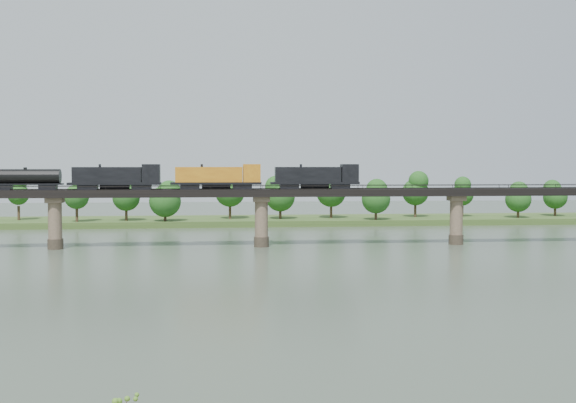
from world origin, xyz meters
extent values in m
plane|color=#394738|center=(0.00, 0.00, 0.00)|extent=(400.00, 400.00, 0.00)
cube|color=#355020|center=(0.00, 85.00, 0.80)|extent=(300.00, 24.00, 1.60)
cylinder|color=#473A2D|center=(-40.00, 30.00, 1.00)|extent=(3.00, 3.00, 2.00)
cylinder|color=#7D6552|center=(-40.00, 30.00, 5.50)|extent=(2.60, 2.60, 9.00)
cube|color=#7D6552|center=(-40.00, 30.00, 9.50)|extent=(3.20, 3.20, 1.00)
cylinder|color=#473A2D|center=(0.00, 30.00, 1.00)|extent=(3.00, 3.00, 2.00)
cylinder|color=#7D6552|center=(0.00, 30.00, 5.50)|extent=(2.60, 2.60, 9.00)
cube|color=#7D6552|center=(0.00, 30.00, 9.50)|extent=(3.20, 3.20, 1.00)
cylinder|color=#473A2D|center=(40.00, 30.00, 1.00)|extent=(3.00, 3.00, 2.00)
cylinder|color=#7D6552|center=(40.00, 30.00, 5.50)|extent=(2.60, 2.60, 9.00)
cube|color=#7D6552|center=(40.00, 30.00, 9.50)|extent=(3.20, 3.20, 1.00)
cube|color=black|center=(0.00, 30.00, 10.75)|extent=(220.00, 5.00, 1.50)
cube|color=black|center=(0.00, 29.25, 11.58)|extent=(220.00, 0.12, 0.16)
cube|color=black|center=(0.00, 30.75, 11.58)|extent=(220.00, 0.12, 0.16)
cube|color=black|center=(0.00, 27.60, 12.20)|extent=(220.00, 0.10, 0.10)
cube|color=black|center=(0.00, 32.40, 12.20)|extent=(220.00, 0.10, 0.10)
cube|color=black|center=(0.00, 27.60, 11.85)|extent=(0.08, 0.08, 0.70)
cube|color=black|center=(0.00, 32.40, 11.85)|extent=(0.08, 0.08, 0.70)
cylinder|color=#382619|center=(-60.94, 84.18, 3.46)|extent=(0.70, 0.70, 3.71)
sphere|color=#174A15|center=(-60.94, 84.18, 8.41)|extent=(5.67, 5.67, 5.67)
sphere|color=#174A15|center=(-60.94, 84.18, 11.50)|extent=(4.25, 4.25, 4.25)
cylinder|color=#382619|center=(-44.43, 76.31, 3.35)|extent=(0.70, 0.70, 3.51)
sphere|color=#174A15|center=(-44.43, 76.31, 8.03)|extent=(6.31, 6.31, 6.31)
sphere|color=#174A15|center=(-44.43, 76.31, 10.96)|extent=(4.73, 4.73, 4.73)
cylinder|color=#382619|center=(-32.24, 78.84, 3.27)|extent=(0.70, 0.70, 3.34)
sphere|color=#174A15|center=(-32.24, 78.84, 7.73)|extent=(7.18, 7.18, 7.18)
sphere|color=#174A15|center=(-32.24, 78.84, 10.52)|extent=(5.39, 5.39, 5.39)
cylinder|color=#382619|center=(-22.01, 76.15, 3.01)|extent=(0.70, 0.70, 2.83)
sphere|color=#174A15|center=(-22.01, 76.15, 6.78)|extent=(8.26, 8.26, 8.26)
sphere|color=#174A15|center=(-22.01, 76.15, 9.14)|extent=(6.19, 6.19, 6.19)
cylinder|color=#382619|center=(-5.04, 82.68, 3.58)|extent=(0.70, 0.70, 3.96)
sphere|color=#174A15|center=(-5.04, 82.68, 8.87)|extent=(8.07, 8.07, 8.07)
sphere|color=#174A15|center=(-5.04, 82.68, 12.17)|extent=(6.05, 6.05, 6.05)
cylinder|color=#382619|center=(8.52, 81.14, 3.23)|extent=(0.70, 0.70, 3.27)
sphere|color=#174A15|center=(8.52, 81.14, 7.59)|extent=(8.03, 8.03, 8.03)
sphere|color=#174A15|center=(8.52, 81.14, 10.31)|extent=(6.02, 6.02, 6.02)
cylinder|color=#382619|center=(22.65, 82.31, 3.56)|extent=(0.70, 0.70, 3.92)
sphere|color=#174A15|center=(22.65, 82.31, 8.79)|extent=(8.29, 8.29, 8.29)
sphere|color=#174A15|center=(22.65, 82.31, 12.05)|extent=(6.21, 6.21, 6.21)
cylinder|color=#382619|center=(33.59, 75.35, 3.11)|extent=(0.70, 0.70, 3.02)
sphere|color=#174A15|center=(33.59, 75.35, 7.15)|extent=(7.74, 7.74, 7.74)
sphere|color=#174A15|center=(33.59, 75.35, 9.67)|extent=(5.80, 5.80, 5.80)
cylinder|color=#382619|center=(46.81, 84.03, 3.50)|extent=(0.70, 0.70, 3.80)
sphere|color=#174A15|center=(46.81, 84.03, 8.56)|extent=(7.47, 7.47, 7.47)
sphere|color=#174A15|center=(46.81, 84.03, 11.73)|extent=(5.60, 5.60, 5.60)
cylinder|color=#382619|center=(60.48, 84.26, 3.29)|extent=(0.70, 0.70, 3.38)
sphere|color=#174A15|center=(60.48, 84.26, 7.80)|extent=(6.23, 6.23, 6.23)
sphere|color=#174A15|center=(60.48, 84.26, 10.62)|extent=(4.67, 4.67, 4.67)
cylinder|color=#382619|center=(74.35, 78.39, 2.99)|extent=(0.70, 0.70, 2.77)
sphere|color=#174A15|center=(74.35, 78.39, 6.68)|extent=(7.04, 7.04, 7.04)
sphere|color=#174A15|center=(74.35, 78.39, 8.99)|extent=(5.28, 5.28, 5.28)
cylinder|color=#382619|center=(87.62, 83.57, 3.07)|extent=(0.70, 0.70, 2.94)
sphere|color=#174A15|center=(87.62, 83.57, 7.00)|extent=(6.73, 6.73, 6.73)
sphere|color=#174A15|center=(87.62, 83.57, 9.45)|extent=(5.05, 5.05, 5.05)
cube|color=black|center=(15.87, 30.00, 12.01)|extent=(3.74, 2.25, 1.03)
cube|color=black|center=(5.58, 30.00, 12.01)|extent=(3.74, 2.25, 1.03)
cube|color=black|center=(10.72, 30.00, 12.67)|extent=(17.78, 2.81, 0.47)
cube|color=black|center=(9.32, 30.00, 14.40)|extent=(13.10, 2.53, 2.99)
cube|color=black|center=(17.74, 30.00, 14.68)|extent=(3.37, 2.81, 3.56)
cylinder|color=black|center=(10.72, 30.00, 12.15)|extent=(5.61, 1.31, 1.31)
cube|color=black|center=(-3.78, 30.00, 12.01)|extent=(3.74, 2.25, 1.03)
cube|color=black|center=(-14.07, 30.00, 12.01)|extent=(3.74, 2.25, 1.03)
cube|color=black|center=(-8.92, 30.00, 12.67)|extent=(17.78, 2.81, 0.47)
cube|color=orange|center=(-10.33, 30.00, 14.40)|extent=(13.10, 2.53, 2.99)
cube|color=orange|center=(-1.91, 30.00, 14.68)|extent=(3.37, 2.81, 3.56)
cylinder|color=black|center=(-8.92, 30.00, 12.15)|extent=(5.61, 1.31, 1.31)
cube|color=black|center=(-23.43, 30.00, 12.01)|extent=(3.74, 2.25, 1.03)
cube|color=black|center=(-33.72, 30.00, 12.01)|extent=(3.74, 2.25, 1.03)
cube|color=black|center=(-28.57, 30.00, 12.67)|extent=(17.78, 2.81, 0.47)
cube|color=black|center=(-29.97, 30.00, 14.40)|extent=(13.10, 2.53, 2.99)
cube|color=black|center=(-21.55, 30.00, 14.68)|extent=(3.37, 2.81, 3.56)
cylinder|color=black|center=(-28.57, 30.00, 12.15)|extent=(5.61, 1.31, 1.31)
cube|color=black|center=(-41.20, 30.00, 12.01)|extent=(3.27, 2.06, 1.03)
cube|color=black|center=(-49.62, 30.00, 12.01)|extent=(3.27, 2.06, 1.03)
cube|color=black|center=(-45.41, 30.00, 12.62)|extent=(14.03, 2.25, 0.28)
cylinder|color=black|center=(-45.41, 30.00, 14.12)|extent=(13.10, 2.81, 2.81)
cylinder|color=black|center=(-45.41, 30.00, 15.62)|extent=(0.65, 0.65, 0.47)
camera|label=1|loc=(-9.44, -112.88, 16.58)|focal=45.00mm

